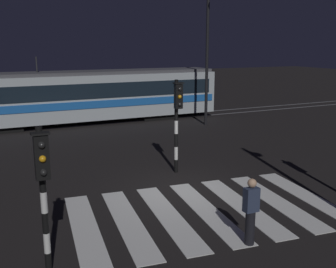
{
  "coord_description": "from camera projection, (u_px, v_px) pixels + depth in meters",
  "views": [
    {
      "loc": [
        -5.69,
        -11.37,
        4.82
      ],
      "look_at": [
        0.75,
        2.37,
        1.4
      ],
      "focal_mm": 42.44,
      "sensor_mm": 36.0,
      "label": 1
    }
  ],
  "objects": [
    {
      "name": "street_lamp_trackside_right",
      "position": [
        209.0,
        43.0,
        23.21
      ],
      "size": [
        0.44,
        1.21,
        7.84
      ],
      "color": "black",
      "rests_on": "ground"
    },
    {
      "name": "pedestrian_waiting_at_kerb",
      "position": [
        251.0,
        211.0,
        9.6
      ],
      "size": [
        0.36,
        0.24,
        1.71
      ],
      "color": "black",
      "rests_on": "ground"
    },
    {
      "name": "traffic_light_corner_near_left",
      "position": [
        43.0,
        180.0,
        8.07
      ],
      "size": [
        0.36,
        0.42,
        3.23
      ],
      "color": "black",
      "rests_on": "ground"
    },
    {
      "name": "crosswalk_zebra",
      "position": [
        206.0,
        211.0,
        11.78
      ],
      "size": [
        8.3,
        5.51,
        0.02
      ],
      "color": "silver",
      "rests_on": "ground"
    },
    {
      "name": "traffic_light_median_centre",
      "position": [
        177.0,
        113.0,
        14.76
      ],
      "size": [
        0.36,
        0.42,
        3.57
      ],
      "color": "black",
      "rests_on": "ground"
    },
    {
      "name": "rail_near",
      "position": [
        89.0,
        125.0,
        24.21
      ],
      "size": [
        80.0,
        0.12,
        0.03
      ],
      "primitive_type": "cube",
      "color": "#59595E",
      "rests_on": "ground"
    },
    {
      "name": "rail_far",
      "position": [
        83.0,
        121.0,
        25.48
      ],
      "size": [
        80.0,
        0.12,
        0.03
      ],
      "primitive_type": "cube",
      "color": "#59595E",
      "rests_on": "ground"
    },
    {
      "name": "tram",
      "position": [
        83.0,
        96.0,
        24.41
      ],
      "size": [
        17.52,
        2.58,
        4.15
      ],
      "color": "#B2BCC1",
      "rests_on": "ground"
    },
    {
      "name": "ground_plane",
      "position": [
        178.0,
        190.0,
        13.46
      ],
      "size": [
        120.0,
        120.0,
        0.0
      ],
      "primitive_type": "plane",
      "color": "black"
    }
  ]
}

